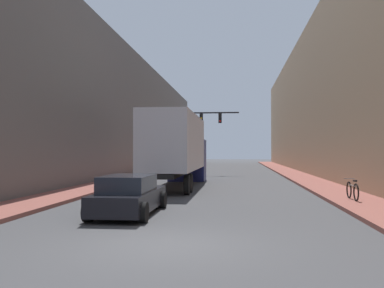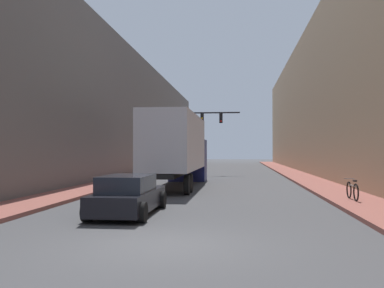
# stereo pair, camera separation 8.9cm
# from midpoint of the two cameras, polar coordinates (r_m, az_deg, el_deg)

# --- Properties ---
(ground_plane) EXTENTS (200.00, 200.00, 0.00)m
(ground_plane) POSITION_cam_midpoint_polar(r_m,az_deg,el_deg) (10.14, -3.52, -13.33)
(ground_plane) COLOR #424244
(sidewalk_right) EXTENTS (2.39, 80.00, 0.15)m
(sidewalk_right) POSITION_cam_midpoint_polar(r_m,az_deg,el_deg) (40.12, 13.17, -3.89)
(sidewalk_right) COLOR brown
(sidewalk_right) RESTS_ON ground
(sidewalk_left) EXTENTS (2.39, 80.00, 0.15)m
(sidewalk_left) POSITION_cam_midpoint_polar(r_m,az_deg,el_deg) (40.66, -5.62, -3.87)
(sidewalk_left) COLOR brown
(sidewalk_left) RESTS_ON ground
(building_right) EXTENTS (6.00, 80.00, 13.49)m
(building_right) POSITION_cam_midpoint_polar(r_m,az_deg,el_deg) (41.05, 18.98, 5.53)
(building_right) COLOR tan
(building_right) RESTS_ON ground
(building_left) EXTENTS (6.00, 80.00, 11.42)m
(building_left) POSITION_cam_midpoint_polar(r_m,az_deg,el_deg) (41.81, -11.26, 3.96)
(building_left) COLOR #66605B
(building_left) RESTS_ON ground
(semi_truck) EXTENTS (2.57, 12.20, 4.23)m
(semi_truck) POSITION_cam_midpoint_polar(r_m,az_deg,el_deg) (25.97, -2.02, -0.45)
(semi_truck) COLOR silver
(semi_truck) RESTS_ON ground
(sedan_car) EXTENTS (1.96, 4.65, 1.35)m
(sedan_car) POSITION_cam_midpoint_polar(r_m,az_deg,el_deg) (14.88, -8.54, -6.82)
(sedan_car) COLOR black
(sedan_car) RESTS_ON ground
(traffic_signal_gantry) EXTENTS (7.09, 0.35, 6.01)m
(traffic_signal_gantry) POSITION_cam_midpoint_polar(r_m,az_deg,el_deg) (39.93, -0.99, 2.19)
(traffic_signal_gantry) COLOR black
(traffic_signal_gantry) RESTS_ON ground
(parked_bicycle) EXTENTS (0.44, 1.83, 0.86)m
(parked_bicycle) POSITION_cam_midpoint_polar(r_m,az_deg,el_deg) (19.00, 20.48, -5.83)
(parked_bicycle) COLOR black
(parked_bicycle) RESTS_ON sidewalk_right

